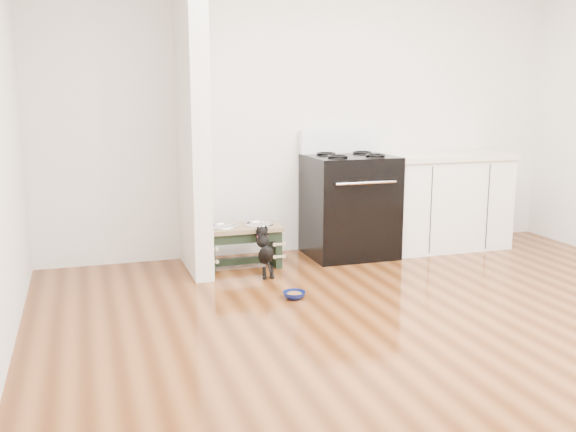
% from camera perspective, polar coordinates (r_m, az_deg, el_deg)
% --- Properties ---
extents(ground, '(5.00, 5.00, 0.00)m').
position_cam_1_polar(ground, '(4.04, 14.39, -10.92)').
color(ground, '#4B240D').
rests_on(ground, ground).
extents(room_shell, '(5.00, 5.00, 5.00)m').
position_cam_1_polar(room_shell, '(3.76, 15.58, 12.66)').
color(room_shell, silver).
rests_on(room_shell, ground).
extents(partition_wall, '(0.15, 0.80, 2.70)m').
position_cam_1_polar(partition_wall, '(5.32, -8.52, 9.42)').
color(partition_wall, silver).
rests_on(partition_wall, ground).
extents(oven_range, '(0.76, 0.69, 1.14)m').
position_cam_1_polar(oven_range, '(5.87, 5.47, 1.06)').
color(oven_range, black).
rests_on(oven_range, ground).
extents(cabinet_run, '(1.24, 0.64, 0.91)m').
position_cam_1_polar(cabinet_run, '(6.34, 13.57, 1.31)').
color(cabinet_run, white).
rests_on(cabinet_run, ground).
extents(dog_feeder, '(0.66, 0.35, 0.38)m').
position_cam_1_polar(dog_feeder, '(5.49, -4.14, -1.96)').
color(dog_feeder, black).
rests_on(dog_feeder, ground).
extents(puppy, '(0.12, 0.34, 0.40)m').
position_cam_1_polar(puppy, '(5.24, -2.09, -2.98)').
color(puppy, black).
rests_on(puppy, ground).
extents(floor_bowl, '(0.19, 0.19, 0.05)m').
position_cam_1_polar(floor_bowl, '(4.71, 0.56, -7.04)').
color(floor_bowl, '#0B1653').
rests_on(floor_bowl, ground).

